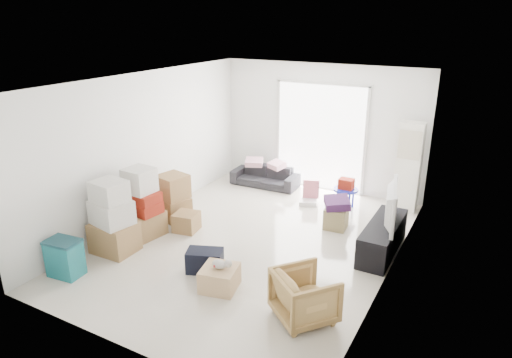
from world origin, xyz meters
The scene contains 21 objects.
room_shell centered at (0.00, 0.00, 1.35)m, with size 4.98×6.48×3.18m.
sliding_door centered at (0.00, 2.98, 1.24)m, with size 2.10×0.04×2.33m.
ac_tower centered at (1.95, 2.65, 0.88)m, with size 0.45×0.30×1.75m, color white.
tv_console centered at (2.00, 0.70, 0.25)m, with size 0.45×1.51×0.50m, color black.
television centered at (2.00, 0.70, 0.58)m, with size 1.14×0.66×0.15m, color black.
sofa centered at (-1.08, 2.50, 0.29)m, with size 1.50×0.44×0.59m, color #28292E.
pillow_left centered at (-1.33, 2.45, 0.64)m, with size 0.34×0.27×0.11m, color #D89DAC.
pillow_right centered at (-0.80, 2.51, 0.64)m, with size 0.31×0.25×0.11m, color #D89DAC.
armchair centered at (1.58, -1.50, 0.36)m, with size 0.70×0.65×0.72m, color tan.
storage_bins centered at (-1.90, -2.24, 0.29)m, with size 0.52×0.39×0.57m.
box_stack_a centered at (-1.80, -1.36, 0.54)m, with size 0.69×0.60×1.21m.
box_stack_b centered at (-1.80, -0.68, 0.53)m, with size 0.70×0.68×1.22m.
box_stack_c centered at (-1.77, 0.12, 0.42)m, with size 0.70×0.64×0.86m.
loose_box centered at (-1.24, -0.19, 0.17)m, with size 0.40×0.40×0.33m, color olive.
duffel_bag centered at (-0.17, -1.16, 0.17)m, with size 0.53×0.32×0.34m, color black.
ottoman centered at (1.05, 1.18, 0.19)m, with size 0.38×0.38×0.38m, color #9A8759.
blanket centered at (1.05, 1.18, 0.45)m, with size 0.42×0.42×0.14m, color #421E4C.
kids_table centered at (0.91, 2.12, 0.44)m, with size 0.49×0.49×0.62m.
toy_walker centered at (0.19, 2.01, 0.13)m, with size 0.44×0.42×0.47m.
wood_crate centered at (0.27, -1.45, 0.16)m, with size 0.48×0.48×0.32m, color tan.
plush_bunny centered at (0.31, -1.44, 0.39)m, with size 0.29×0.17×0.15m.
Camera 1 is at (3.37, -6.05, 3.62)m, focal length 32.00 mm.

